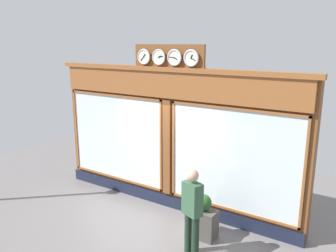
% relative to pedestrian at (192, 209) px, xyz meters
% --- Properties ---
extents(shop_facade, '(6.47, 0.42, 3.83)m').
position_rel_pedestrian_xyz_m(shop_facade, '(1.44, -1.53, 0.76)').
color(shop_facade, brown).
rests_on(shop_facade, ground_plane).
extents(pedestrian, '(0.41, 0.33, 1.69)m').
position_rel_pedestrian_xyz_m(pedestrian, '(0.00, 0.00, 0.00)').
color(pedestrian, '#1C2F21').
rests_on(pedestrian, ground_plane).
extents(planter_box, '(0.56, 0.36, 0.60)m').
position_rel_pedestrian_xyz_m(planter_box, '(0.10, -0.64, -0.63)').
color(planter_box, '#4C4742').
rests_on(planter_box, ground_plane).
extents(planter_shrub, '(0.33, 0.33, 0.33)m').
position_rel_pedestrian_xyz_m(planter_shrub, '(0.10, -0.64, -0.17)').
color(planter_shrub, '#285623').
rests_on(planter_shrub, planter_box).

